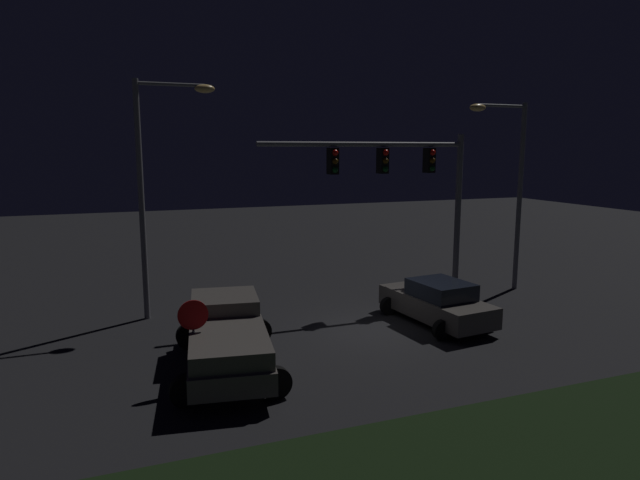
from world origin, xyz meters
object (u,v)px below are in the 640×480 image
object	(u,v)px
car_sedan	(437,302)
street_lamp_right	(510,173)
pickup_truck	(227,333)
traffic_signal_gantry	(405,176)
stop_sign	(193,326)
street_lamp_left	(156,171)

from	to	relation	value
car_sedan	street_lamp_right	xyz separation A→B (m)	(5.20, 2.93, 4.21)
pickup_truck	traffic_signal_gantry	size ratio (longest dim) A/B	0.68
street_lamp_right	stop_sign	xyz separation A→B (m)	(-13.70, -5.15, -3.39)
traffic_signal_gantry	street_lamp_left	world-z (taller)	street_lamp_left
street_lamp_left	street_lamp_right	bearing A→B (deg)	-4.77
street_lamp_left	stop_sign	distance (m)	7.28
street_lamp_left	car_sedan	bearing A→B (deg)	-25.10
street_lamp_left	traffic_signal_gantry	bearing A→B (deg)	-8.13
stop_sign	street_lamp_right	bearing A→B (deg)	20.59
street_lamp_left	stop_sign	bearing A→B (deg)	-87.88
street_lamp_right	stop_sign	size ratio (longest dim) A/B	3.50
car_sedan	traffic_signal_gantry	bearing A→B (deg)	-10.65
traffic_signal_gantry	stop_sign	size ratio (longest dim) A/B	3.73
pickup_truck	traffic_signal_gantry	world-z (taller)	traffic_signal_gantry
traffic_signal_gantry	stop_sign	distance (m)	10.62
car_sedan	street_lamp_left	bearing A→B (deg)	58.92
pickup_truck	stop_sign	xyz separation A→B (m)	(-0.98, -0.79, 0.56)
street_lamp_left	street_lamp_right	world-z (taller)	street_lamp_left
car_sedan	street_lamp_right	distance (m)	7.31
pickup_truck	street_lamp_right	distance (m)	14.02
pickup_truck	street_lamp_left	size ratio (longest dim) A/B	0.68
traffic_signal_gantry	street_lamp_right	distance (m)	4.97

